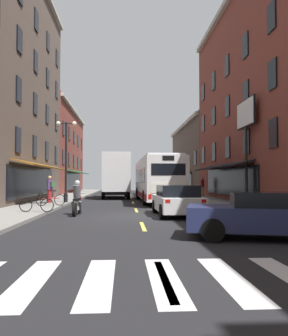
{
  "coord_description": "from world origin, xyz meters",
  "views": [
    {
      "loc": [
        -0.68,
        -15.69,
        1.66
      ],
      "look_at": [
        0.76,
        8.51,
        2.54
      ],
      "focal_mm": 36.17,
      "sensor_mm": 36.0,
      "label": 1
    }
  ],
  "objects_px": {
    "pedestrian_near": "(50,188)",
    "street_lamp_twin": "(66,157)",
    "motorcycle_rider": "(77,200)",
    "bicycle_near": "(51,200)",
    "pedestrian_mid": "(202,186)",
    "bicycle_mid": "(36,204)",
    "transit_bus": "(157,179)",
    "sedan_near": "(177,200)",
    "box_truck": "(115,176)",
    "sedan_mid": "(273,215)",
    "billboard_sign": "(246,124)"
  },
  "relations": [
    {
      "from": "pedestrian_near",
      "to": "street_lamp_twin",
      "type": "distance_m",
      "value": 2.4
    },
    {
      "from": "motorcycle_rider",
      "to": "street_lamp_twin",
      "type": "relative_size",
      "value": 0.37
    },
    {
      "from": "bicycle_near",
      "to": "pedestrian_mid",
      "type": "height_order",
      "value": "pedestrian_mid"
    },
    {
      "from": "bicycle_mid",
      "to": "pedestrian_mid",
      "type": "height_order",
      "value": "pedestrian_mid"
    },
    {
      "from": "transit_bus",
      "to": "sedan_near",
      "type": "distance_m",
      "value": 10.0
    },
    {
      "from": "box_truck",
      "to": "pedestrian_mid",
      "type": "distance_m",
      "value": 8.19
    },
    {
      "from": "pedestrian_mid",
      "to": "sedan_mid",
      "type": "bearing_deg",
      "value": 133.88
    },
    {
      "from": "box_truck",
      "to": "street_lamp_twin",
      "type": "distance_m",
      "value": 8.38
    },
    {
      "from": "street_lamp_twin",
      "to": "billboard_sign",
      "type": "bearing_deg",
      "value": -13.32
    },
    {
      "from": "box_truck",
      "to": "transit_bus",
      "type": "bearing_deg",
      "value": -59.67
    },
    {
      "from": "box_truck",
      "to": "sedan_mid",
      "type": "relative_size",
      "value": 1.45
    },
    {
      "from": "billboard_sign",
      "to": "transit_bus",
      "type": "bearing_deg",
      "value": 137.39
    },
    {
      "from": "sedan_near",
      "to": "motorcycle_rider",
      "type": "distance_m",
      "value": 4.73
    },
    {
      "from": "billboard_sign",
      "to": "sedan_near",
      "type": "relative_size",
      "value": 1.53
    },
    {
      "from": "box_truck",
      "to": "motorcycle_rider",
      "type": "relative_size",
      "value": 3.47
    },
    {
      "from": "motorcycle_rider",
      "to": "pedestrian_mid",
      "type": "relative_size",
      "value": 1.14
    },
    {
      "from": "sedan_mid",
      "to": "bicycle_near",
      "type": "height_order",
      "value": "sedan_mid"
    },
    {
      "from": "sedan_near",
      "to": "motorcycle_rider",
      "type": "relative_size",
      "value": 2.1
    },
    {
      "from": "motorcycle_rider",
      "to": "sedan_mid",
      "type": "bearing_deg",
      "value": -47.13
    },
    {
      "from": "sedan_mid",
      "to": "bicycle_mid",
      "type": "relative_size",
      "value": 2.92
    },
    {
      "from": "bicycle_mid",
      "to": "bicycle_near",
      "type": "bearing_deg",
      "value": 92.64
    },
    {
      "from": "pedestrian_near",
      "to": "street_lamp_twin",
      "type": "height_order",
      "value": "street_lamp_twin"
    },
    {
      "from": "box_truck",
      "to": "motorcycle_rider",
      "type": "distance_m",
      "value": 15.17
    },
    {
      "from": "sedan_near",
      "to": "sedan_mid",
      "type": "distance_m",
      "value": 6.65
    },
    {
      "from": "pedestrian_near",
      "to": "pedestrian_mid",
      "type": "bearing_deg",
      "value": -23.44
    },
    {
      "from": "billboard_sign",
      "to": "transit_bus",
      "type": "xyz_separation_m",
      "value": [
        -5.24,
        4.82,
        -3.47
      ]
    },
    {
      "from": "billboard_sign",
      "to": "pedestrian_mid",
      "type": "distance_m",
      "value": 11.22
    },
    {
      "from": "box_truck",
      "to": "motorcycle_rider",
      "type": "bearing_deg",
      "value": -95.46
    },
    {
      "from": "transit_bus",
      "to": "bicycle_near",
      "type": "relative_size",
      "value": 7.08
    },
    {
      "from": "bicycle_near",
      "to": "pedestrian_mid",
      "type": "relative_size",
      "value": 0.92
    },
    {
      "from": "transit_bus",
      "to": "sedan_mid",
      "type": "relative_size",
      "value": 2.38
    },
    {
      "from": "bicycle_near",
      "to": "transit_bus",
      "type": "bearing_deg",
      "value": 37.06
    },
    {
      "from": "billboard_sign",
      "to": "bicycle_near",
      "type": "xyz_separation_m",
      "value": [
        -12.09,
        -0.36,
        -4.72
      ]
    },
    {
      "from": "billboard_sign",
      "to": "motorcycle_rider",
      "type": "distance_m",
      "value": 11.86
    },
    {
      "from": "bicycle_near",
      "to": "street_lamp_twin",
      "type": "relative_size",
      "value": 0.3
    },
    {
      "from": "motorcycle_rider",
      "to": "transit_bus",
      "type": "bearing_deg",
      "value": 63.47
    },
    {
      "from": "sedan_near",
      "to": "bicycle_near",
      "type": "bearing_deg",
      "value": 145.13
    },
    {
      "from": "billboard_sign",
      "to": "box_truck",
      "type": "distance_m",
      "value": 13.82
    },
    {
      "from": "billboard_sign",
      "to": "sedan_mid",
      "type": "distance_m",
      "value": 12.9
    },
    {
      "from": "box_truck",
      "to": "street_lamp_twin",
      "type": "bearing_deg",
      "value": -113.02
    },
    {
      "from": "billboard_sign",
      "to": "pedestrian_near",
      "type": "height_order",
      "value": "billboard_sign"
    },
    {
      "from": "bicycle_mid",
      "to": "street_lamp_twin",
      "type": "relative_size",
      "value": 0.3
    },
    {
      "from": "pedestrian_mid",
      "to": "box_truck",
      "type": "bearing_deg",
      "value": 52.08
    },
    {
      "from": "sedan_near",
      "to": "pedestrian_near",
      "type": "relative_size",
      "value": 2.39
    },
    {
      "from": "motorcycle_rider",
      "to": "bicycle_mid",
      "type": "height_order",
      "value": "motorcycle_rider"
    },
    {
      "from": "sedan_mid",
      "to": "pedestrian_mid",
      "type": "xyz_separation_m",
      "value": [
        3.14,
        21.98,
        0.39
      ]
    },
    {
      "from": "box_truck",
      "to": "bicycle_near",
      "type": "xyz_separation_m",
      "value": [
        -3.58,
        -10.78,
        -1.55
      ]
    },
    {
      "from": "sedan_mid",
      "to": "bicycle_near",
      "type": "relative_size",
      "value": 2.98
    },
    {
      "from": "billboard_sign",
      "to": "bicycle_near",
      "type": "height_order",
      "value": "billboard_sign"
    },
    {
      "from": "motorcycle_rider",
      "to": "pedestrian_near",
      "type": "xyz_separation_m",
      "value": [
        -2.78,
        6.9,
        0.4
      ]
    }
  ]
}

